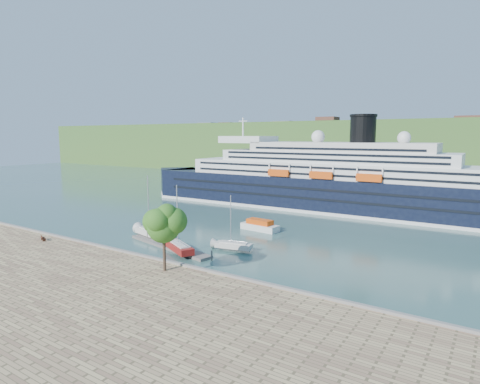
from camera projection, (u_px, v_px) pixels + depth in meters
ground at (119, 257)px, 59.36m from camera, size 400.00×400.00×0.00m
far_hillside at (378, 149)px, 177.93m from camera, size 400.00×50.00×24.00m
quay_coping at (118, 250)px, 59.03m from camera, size 220.00×0.50×0.30m
cruise_ship at (317, 163)px, 97.09m from camera, size 101.10×16.38×22.65m
park_bench at (43, 238)px, 64.72m from camera, size 1.59×1.08×0.94m
promenade_tree at (164, 234)px, 49.74m from camera, size 5.61×5.61×9.30m
floating_pontoon at (169, 246)px, 64.40m from camera, size 19.16×6.40×0.42m
sailboat_white_near at (150, 209)px, 69.41m from camera, size 8.42×4.12×10.49m
sailboat_red at (179, 222)px, 60.18m from camera, size 7.89×5.45×10.02m
sailboat_white_far at (233, 225)px, 61.89m from camera, size 6.68×2.99×8.34m
tender_launch at (260, 225)px, 75.93m from camera, size 7.78×3.35×2.09m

